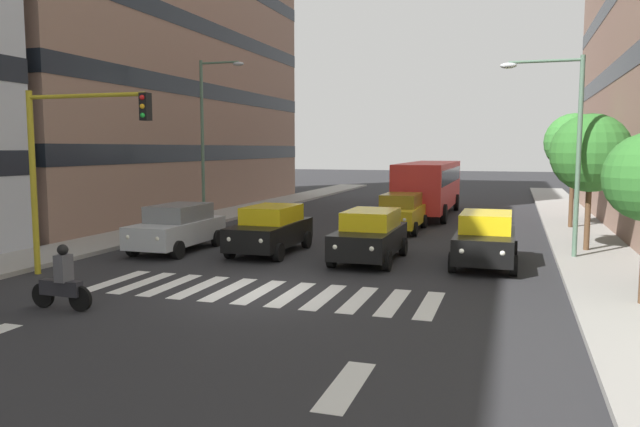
{
  "coord_description": "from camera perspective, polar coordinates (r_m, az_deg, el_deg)",
  "views": [
    {
      "loc": [
        -6.36,
        14.59,
        3.81
      ],
      "look_at": [
        0.06,
        -5.45,
        1.54
      ],
      "focal_mm": 34.08,
      "sensor_mm": 36.0,
      "label": 1
    }
  ],
  "objects": [
    {
      "name": "street_lamp_left",
      "position": [
        22.04,
        22.04,
        6.88
      ],
      "size": [
        2.69,
        0.28,
        6.7
      ],
      "color": "#4C6B56",
      "rests_on": "sidewalk_left"
    },
    {
      "name": "street_tree_2",
      "position": [
        30.39,
        22.74,
        6.17
      ],
      "size": [
        2.65,
        2.65,
        5.26
      ],
      "color": "#513823",
      "rests_on": "sidewalk_left"
    },
    {
      "name": "car_row2_0",
      "position": [
        28.16,
        7.56,
        0.14
      ],
      "size": [
        2.02,
        4.44,
        1.72
      ],
      "color": "gold",
      "rests_on": "ground_plane"
    },
    {
      "name": "street_tree_1",
      "position": [
        23.71,
        24.07,
        5.19
      ],
      "size": [
        2.8,
        2.8,
        4.89
      ],
      "color": "#513823",
      "rests_on": "sidewalk_left"
    },
    {
      "name": "car_1",
      "position": [
        20.59,
        4.71,
        -2.03
      ],
      "size": [
        2.02,
        4.44,
        1.72
      ],
      "color": "black",
      "rests_on": "ground_plane"
    },
    {
      "name": "street_lamp_right",
      "position": [
        30.58,
        -10.46,
        8.03
      ],
      "size": [
        2.36,
        0.28,
        7.92
      ],
      "color": "#4C6B56",
      "rests_on": "sidewalk_right"
    },
    {
      "name": "ground_plane",
      "position": [
        16.37,
        -5.67,
        -7.34
      ],
      "size": [
        180.0,
        180.0,
        0.0
      ],
      "primitive_type": "plane",
      "color": "#262628"
    },
    {
      "name": "bus_behind_traffic",
      "position": [
        34.99,
        10.22,
        2.86
      ],
      "size": [
        2.78,
        10.5,
        3.0
      ],
      "color": "red",
      "rests_on": "ground_plane"
    },
    {
      "name": "car_0",
      "position": [
        20.49,
        15.28,
        -2.27
      ],
      "size": [
        2.02,
        4.44,
        1.72
      ],
      "color": "black",
      "rests_on": "ground_plane"
    },
    {
      "name": "car_2",
      "position": [
        22.15,
        -4.66,
        -1.45
      ],
      "size": [
        2.02,
        4.44,
        1.72
      ],
      "color": "black",
      "rests_on": "ground_plane"
    },
    {
      "name": "car_3",
      "position": [
        23.17,
        -13.24,
        -1.26
      ],
      "size": [
        2.02,
        4.44,
        1.72
      ],
      "color": "#B2B7BC",
      "rests_on": "ground_plane"
    },
    {
      "name": "traffic_light_gantry",
      "position": [
        19.32,
        -22.88,
        5.31
      ],
      "size": [
        4.18,
        0.36,
        5.5
      ],
      "color": "#AD991E",
      "rests_on": "ground_plane"
    },
    {
      "name": "motorcycle_with_rider",
      "position": [
        15.66,
        -23.07,
        -6.0
      ],
      "size": [
        1.7,
        0.37,
        1.57
      ],
      "color": "black",
      "rests_on": "ground_plane"
    },
    {
      "name": "lane_arrow_0",
      "position": [
        10.16,
        2.46,
        -15.85
      ],
      "size": [
        0.5,
        2.2,
        0.01
      ],
      "primitive_type": "cube",
      "color": "silver",
      "rests_on": "ground_plane"
    },
    {
      "name": "crosswalk_markings",
      "position": [
        16.37,
        -5.67,
        -7.32
      ],
      "size": [
        9.45,
        2.8,
        0.01
      ],
      "color": "silver",
      "rests_on": "ground_plane"
    }
  ]
}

